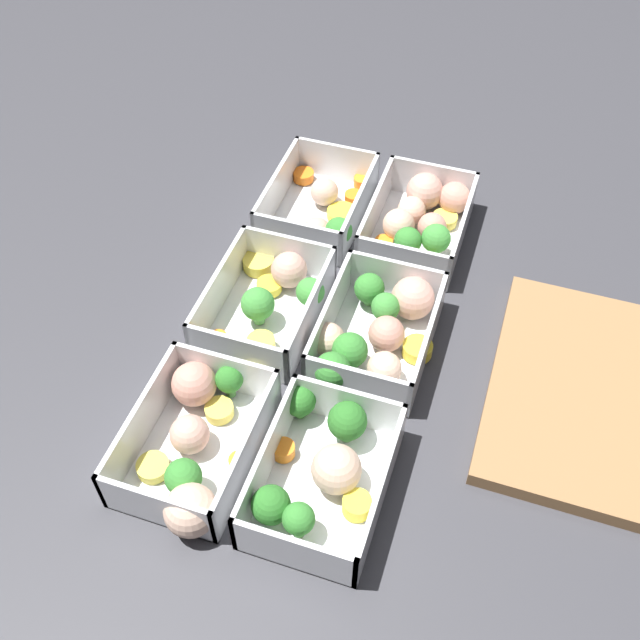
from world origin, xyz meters
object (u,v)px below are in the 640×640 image
object	(u,v)px
container_near_center	(271,300)
container_far_right	(321,469)
container_far_center	(376,331)
container_far_left	(422,219)
container_near_right	(194,443)
container_near_left	(322,208)

from	to	relation	value
container_near_center	container_far_right	size ratio (longest dim) A/B	1.10
container_far_center	container_near_center	bearing A→B (deg)	-93.86
container_near_center	container_far_center	world-z (taller)	same
container_far_left	container_far_right	world-z (taller)	same
container_near_right	container_far_right	xyz separation A→B (m)	(-0.01, 0.13, 0.00)
container_far_left	container_far_right	size ratio (longest dim) A/B	1.03
container_near_right	container_near_left	bearing A→B (deg)	179.02
container_near_left	container_far_left	size ratio (longest dim) A/B	0.96
container_near_left	container_far_center	bearing A→B (deg)	33.86
container_near_center	container_far_center	size ratio (longest dim) A/B	1.05
container_near_left	container_near_center	size ratio (longest dim) A/B	0.90
container_near_right	container_far_center	xyz separation A→B (m)	(-0.19, 0.13, 0.00)
container_near_left	container_far_left	distance (m)	0.13
container_near_right	container_far_center	size ratio (longest dim) A/B	1.05
container_near_right	container_far_right	distance (m)	0.13
container_far_left	container_far_center	distance (m)	0.20
container_far_right	container_near_right	bearing A→B (deg)	-84.61
container_near_right	container_far_center	bearing A→B (deg)	146.25
container_near_left	container_near_right	xyz separation A→B (m)	(0.38, -0.01, 0.00)
container_near_right	container_far_left	distance (m)	0.42
container_near_left	container_near_right	world-z (taller)	same
container_near_center	container_near_right	distance (m)	0.20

